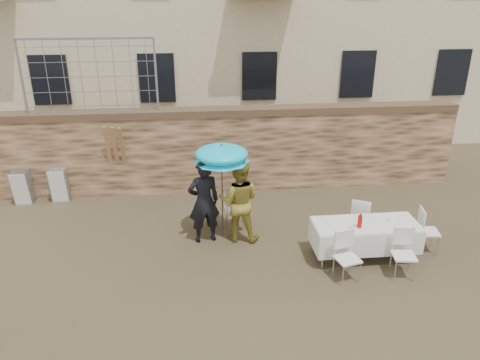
{
  "coord_description": "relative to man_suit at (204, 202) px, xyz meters",
  "views": [
    {
      "loc": [
        -0.52,
        -6.78,
        5.2
      ],
      "look_at": [
        0.4,
        2.2,
        1.4
      ],
      "focal_mm": 35.0,
      "sensor_mm": 36.0,
      "label": 1
    }
  ],
  "objects": [
    {
      "name": "table_chair_front_right",
      "position": [
        3.71,
        -1.76,
        -0.46
      ],
      "size": [
        0.54,
        0.54,
        0.96
      ],
      "primitive_type": null,
      "rotation": [
        0.0,
        0.0,
        -0.13
      ],
      "color": "white",
      "rests_on": "ground"
    },
    {
      "name": "chain_link_fence",
      "position": [
        -2.63,
        2.8,
        2.16
      ],
      "size": [
        3.2,
        0.06,
        1.8
      ],
      "primitive_type": null,
      "color": "gray",
      "rests_on": "stone_wall"
    },
    {
      "name": "chair_stack_right",
      "position": [
        -3.62,
        2.48,
        -0.48
      ],
      "size": [
        0.46,
        0.4,
        0.92
      ],
      "primitive_type": null,
      "color": "white",
      "rests_on": "ground"
    },
    {
      "name": "banquet_table",
      "position": [
        3.21,
        -1.01,
        -0.21
      ],
      "size": [
        2.1,
        0.85,
        0.78
      ],
      "color": "white",
      "rests_on": "ground"
    },
    {
      "name": "wood_planks",
      "position": [
        -2.02,
        2.55,
        0.06
      ],
      "size": [
        0.7,
        0.2,
        2.0
      ],
      "primitive_type": null,
      "color": "#A37749",
      "rests_on": "ground"
    },
    {
      "name": "couple_chair_right",
      "position": [
        0.7,
        0.55,
        -0.46
      ],
      "size": [
        0.49,
        0.49,
        0.96
      ],
      "primitive_type": null,
      "rotation": [
        0.0,
        0.0,
        3.16
      ],
      "color": "white",
      "rests_on": "ground"
    },
    {
      "name": "woman_dress",
      "position": [
        0.75,
        0.0,
        -0.03
      ],
      "size": [
        1.01,
        0.87,
        1.82
      ],
      "primitive_type": "imported",
      "rotation": [
        0.0,
        0.0,
        2.92
      ],
      "color": "gold",
      "rests_on": "ground"
    },
    {
      "name": "soda_bottle",
      "position": [
        3.01,
        -1.16,
        -0.03
      ],
      "size": [
        0.09,
        0.09,
        0.26
      ],
      "primitive_type": "cylinder",
      "color": "red",
      "rests_on": "banquet_table"
    },
    {
      "name": "stone_wall",
      "position": [
        0.37,
        2.8,
        0.16
      ],
      "size": [
        13.0,
        0.5,
        2.2
      ],
      "primitive_type": "cube",
      "color": "#8C6746",
      "rests_on": "ground"
    },
    {
      "name": "table_chair_back",
      "position": [
        3.41,
        -0.21,
        -0.46
      ],
      "size": [
        0.65,
        0.65,
        0.96
      ],
      "primitive_type": null,
      "rotation": [
        0.0,
        0.0,
        2.63
      ],
      "color": "white",
      "rests_on": "ground"
    },
    {
      "name": "ground",
      "position": [
        0.37,
        -2.2,
        -0.94
      ],
      "size": [
        80.0,
        80.0,
        0.0
      ],
      "primitive_type": "plane",
      "color": "brown",
      "rests_on": "ground"
    },
    {
      "name": "chair_stack_left",
      "position": [
        -4.52,
        2.48,
        -0.48
      ],
      "size": [
        0.46,
        0.47,
        0.92
      ],
      "primitive_type": null,
      "color": "white",
      "rests_on": "ground"
    },
    {
      "name": "man_suit",
      "position": [
        0.0,
        0.0,
        0.0
      ],
      "size": [
        0.77,
        0.59,
        1.87
      ],
      "primitive_type": "imported",
      "rotation": [
        0.0,
        0.0,
        3.37
      ],
      "color": "black",
      "rests_on": "ground"
    },
    {
      "name": "couple_chair_left",
      "position": [
        0.0,
        0.55,
        -0.46
      ],
      "size": [
        0.61,
        0.61,
        0.96
      ],
      "primitive_type": null,
      "rotation": [
        0.0,
        0.0,
        3.48
      ],
      "color": "white",
      "rests_on": "ground"
    },
    {
      "name": "umbrella",
      "position": [
        0.4,
        0.1,
        0.95
      ],
      "size": [
        1.15,
        1.15,
        2.01
      ],
      "color": "#3F3F44",
      "rests_on": "ground"
    },
    {
      "name": "table_chair_front_left",
      "position": [
        2.61,
        -1.76,
        -0.46
      ],
      "size": [
        0.58,
        0.58,
        0.96
      ],
      "primitive_type": null,
      "rotation": [
        0.0,
        0.0,
        0.25
      ],
      "color": "white",
      "rests_on": "ground"
    },
    {
      "name": "table_chair_side",
      "position": [
        4.61,
        -0.91,
        -0.46
      ],
      "size": [
        0.55,
        0.55,
        0.96
      ],
      "primitive_type": null,
      "rotation": [
        0.0,
        0.0,
        1.41
      ],
      "color": "white",
      "rests_on": "ground"
    }
  ]
}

